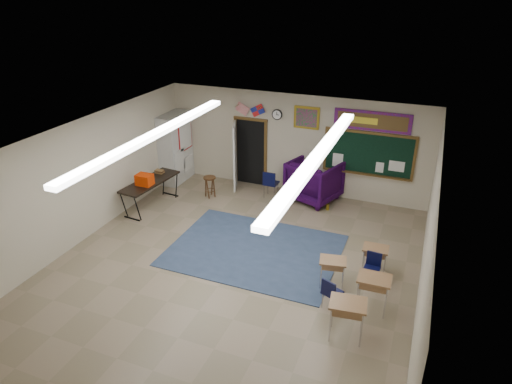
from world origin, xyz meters
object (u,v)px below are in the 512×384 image
at_px(student_desk_front_left, 332,271).
at_px(wooden_stool, 210,187).
at_px(student_desk_front_right, 375,259).
at_px(folding_table, 151,193).
at_px(wingback_armchair, 314,180).

relative_size(student_desk_front_left, wooden_stool, 1.03).
xyz_separation_m(student_desk_front_left, wooden_stool, (-4.41, 2.99, -0.04)).
distance_m(student_desk_front_right, wooden_stool, 5.60).
height_order(student_desk_front_right, wooden_stool, student_desk_front_right).
bearing_deg(folding_table, student_desk_front_right, -2.61).
bearing_deg(student_desk_front_left, student_desk_front_right, 36.57).
bearing_deg(student_desk_front_right, wooden_stool, 155.50).
distance_m(student_desk_front_left, wooden_stool, 5.32).
distance_m(wingback_armchair, student_desk_front_left, 4.24).
height_order(folding_table, wooden_stool, folding_table).
bearing_deg(folding_table, student_desk_front_left, -11.62).
distance_m(student_desk_front_right, folding_table, 6.50).
relative_size(wingback_armchair, student_desk_front_right, 2.05).
xyz_separation_m(folding_table, wooden_stool, (1.26, 1.21, -0.11)).
xyz_separation_m(wingback_armchair, student_desk_front_left, (1.47, -3.97, -0.24)).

